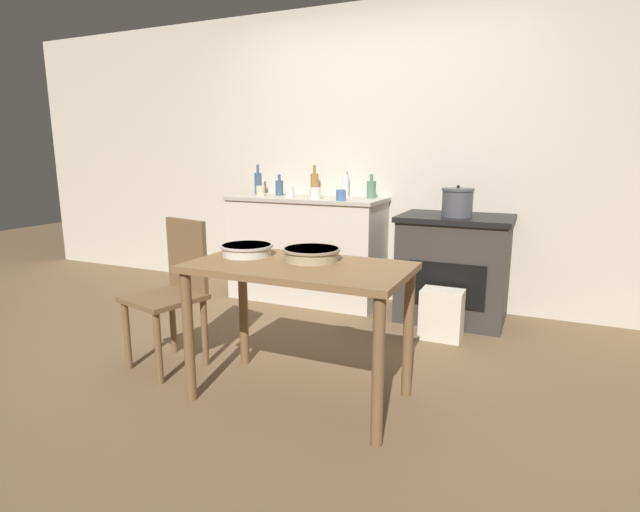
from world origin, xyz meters
TOP-DOWN VIEW (x-y plane):
  - ground_plane at (0.00, 0.00)m, footprint 14.00×14.00m
  - wall_back at (0.00, 1.58)m, footprint 8.00×0.07m
  - counter_cabinet at (-0.52, 1.27)m, footprint 1.38×0.58m
  - stove at (0.78, 1.25)m, footprint 0.85×0.64m
  - work_table at (0.27, -0.44)m, footprint 1.14×0.62m
  - chair at (-0.64, -0.35)m, footprint 0.49×0.49m
  - flour_sack at (0.79, 0.77)m, footprint 0.29×0.20m
  - stock_pot at (0.80, 1.18)m, footprint 0.24×0.24m
  - mixing_bowl_large at (0.29, -0.33)m, footprint 0.31×0.31m
  - mixing_bowl_small at (-0.10, -0.36)m, footprint 0.29×0.29m
  - bottle_far_left at (-0.80, 1.30)m, footprint 0.07×0.07m
  - bottle_left at (-0.23, 1.49)m, footprint 0.06×0.06m
  - bottle_mid_left at (-1.06, 1.35)m, footprint 0.07×0.07m
  - bottle_center_left at (-0.52, 1.45)m, footprint 0.07×0.07m
  - bottle_center at (0.04, 1.38)m, footprint 0.08×0.08m
  - cup_center_right at (-0.92, 1.17)m, footprint 0.08×0.08m
  - cup_mid_right at (-0.37, 1.14)m, footprint 0.09×0.09m
  - cup_right at (-0.11, 1.07)m, footprint 0.08×0.08m
  - cup_far_right at (-0.64, 1.19)m, footprint 0.08×0.08m

SIDE VIEW (x-z plane):
  - ground_plane at x=0.00m, z-range 0.00..0.00m
  - flour_sack at x=0.79m, z-range 0.00..0.36m
  - stove at x=0.78m, z-range 0.00..0.84m
  - counter_cabinet at x=-0.52m, z-range 0.00..0.93m
  - chair at x=-0.64m, z-range 0.03..0.94m
  - work_table at x=0.27m, z-range 0.26..1.00m
  - mixing_bowl_small at x=-0.10m, z-range 0.75..0.81m
  - mixing_bowl_large at x=0.29m, z-range 0.75..0.82m
  - stock_pot at x=0.80m, z-range 0.82..1.06m
  - cup_far_right at x=-0.64m, z-range 0.93..1.02m
  - cup_right at x=-0.11m, z-range 0.93..1.02m
  - cup_center_right at x=-0.92m, z-range 0.93..1.02m
  - cup_mid_right at x=-0.37m, z-range 0.93..1.02m
  - bottle_far_left at x=-0.80m, z-range 0.91..1.09m
  - bottle_center at x=0.04m, z-range 0.90..1.11m
  - bottle_left at x=-0.23m, z-range 0.90..1.16m
  - bottle_center_left at x=-0.52m, z-range 0.90..1.17m
  - bottle_mid_left at x=-1.06m, z-range 0.90..1.17m
  - wall_back at x=0.00m, z-range 0.00..2.55m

